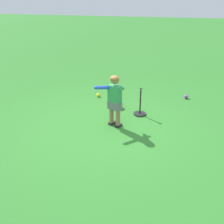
% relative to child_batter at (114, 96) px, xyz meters
% --- Properties ---
extents(ground_plane, '(40.00, 40.00, 0.00)m').
position_rel_child_batter_xyz_m(ground_plane, '(0.09, 0.19, -0.65)').
color(ground_plane, '#2D7528').
extents(child_batter, '(0.55, 0.43, 1.08)m').
position_rel_child_batter_xyz_m(child_batter, '(0.00, 0.00, 0.00)').
color(child_batter, '#232328').
rests_on(child_batter, ground).
extents(play_ball_midfield, '(0.10, 0.10, 0.10)m').
position_rel_child_batter_xyz_m(play_ball_midfield, '(-1.54, -1.78, -0.60)').
color(play_ball_midfield, purple).
rests_on(play_ball_midfield, ground).
extents(play_ball_far_left, '(0.10, 0.10, 0.10)m').
position_rel_child_batter_xyz_m(play_ball_far_left, '(0.69, -1.49, -0.60)').
color(play_ball_far_left, yellow).
rests_on(play_ball_far_left, ground).
extents(batting_tee, '(0.28, 0.28, 0.62)m').
position_rel_child_batter_xyz_m(batting_tee, '(-0.47, -0.63, -0.55)').
color(batting_tee, black).
rests_on(batting_tee, ground).
extents(toy_bucket, '(0.22, 0.22, 0.19)m').
position_rel_child_batter_xyz_m(toy_bucket, '(0.13, -0.93, -0.55)').
color(toy_bucket, red).
rests_on(toy_bucket, ground).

